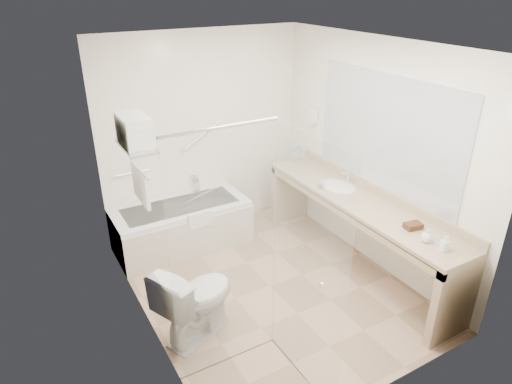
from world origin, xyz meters
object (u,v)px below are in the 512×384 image
bathtub (182,226)px  vanity_counter (358,217)px  amenity_basket (413,226)px  water_bottle_left (294,156)px  toilet (196,300)px

bathtub → vanity_counter: size_ratio=0.59×
amenity_basket → bathtub: bearing=126.3°
water_bottle_left → toilet: bearing=-145.2°
bathtub → toilet: bearing=-106.6°
bathtub → vanity_counter: bearing=-42.4°
vanity_counter → water_bottle_left: size_ratio=15.21×
vanity_counter → amenity_basket: size_ratio=16.40×
toilet → amenity_basket: 2.15m
bathtub → water_bottle_left: (1.52, -0.14, 0.66)m
bathtub → toilet: toilet is taller
amenity_basket → vanity_counter: bearing=92.1°
amenity_basket → water_bottle_left: size_ratio=0.93×
toilet → water_bottle_left: size_ratio=4.42×
amenity_basket → water_bottle_left: bearing=90.8°
bathtub → amenity_basket: size_ratio=9.72×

